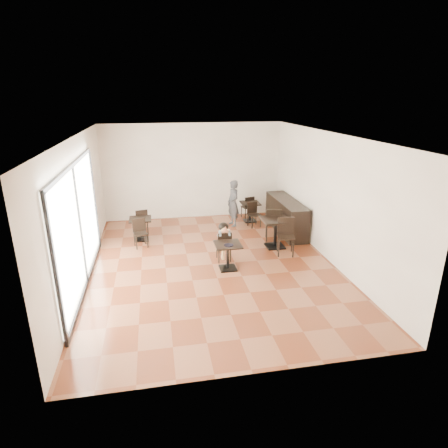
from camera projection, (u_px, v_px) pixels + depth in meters
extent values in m
cube|color=brown|center=(212.00, 264.00, 9.46)|extent=(6.00, 8.00, 0.01)
cube|color=silver|center=(211.00, 135.00, 8.41)|extent=(6.00, 8.00, 0.01)
cube|color=white|center=(193.00, 171.00, 12.65)|extent=(6.00, 0.01, 3.20)
cube|color=white|center=(256.00, 281.00, 5.22)|extent=(6.00, 0.01, 3.20)
cube|color=white|center=(80.00, 210.00, 8.41)|extent=(0.01, 8.00, 3.20)
cube|color=white|center=(329.00, 197.00, 9.46)|extent=(0.01, 8.00, 3.20)
cube|color=white|center=(79.00, 226.00, 8.01)|extent=(0.04, 4.50, 2.60)
cylinder|color=black|center=(229.00, 245.00, 8.89)|extent=(0.23, 0.23, 0.01)
imported|color=#3D3D42|center=(233.00, 203.00, 12.05)|extent=(0.47, 0.61, 1.50)
cube|color=black|center=(286.00, 216.00, 11.62)|extent=(0.60, 2.40, 1.00)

